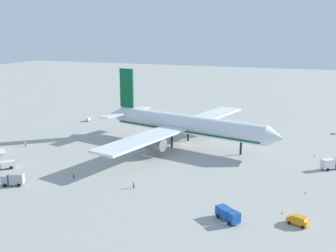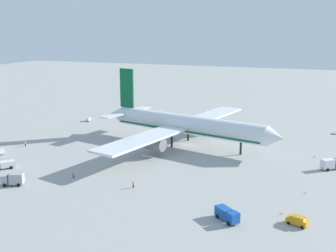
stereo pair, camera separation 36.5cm
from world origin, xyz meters
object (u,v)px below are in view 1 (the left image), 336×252
object	(u,v)px
ground_worker_1	(74,175)
ground_worker_2	(134,184)
airliner	(184,125)
baggage_cart_1	(334,133)
ground_worker_0	(25,144)
traffic_cone_1	(315,156)
service_truck_0	(13,179)
service_truck_1	(330,164)
traffic_cone_2	(282,213)
traffic_cone_0	(306,192)
baggage_cart_0	(88,119)
service_truck_3	(228,214)
baggage_cart_2	(126,111)
traffic_cone_3	(159,116)
service_truck_2	(2,165)

from	to	relation	value
ground_worker_1	ground_worker_2	bearing A→B (deg)	-1.79
ground_worker_1	airliner	bearing A→B (deg)	68.49
baggage_cart_1	ground_worker_1	world-z (taller)	ground_worker_1
ground_worker_0	traffic_cone_1	bearing A→B (deg)	14.03
service_truck_0	ground_worker_1	xyz separation A→B (m)	(10.93, 10.03, -0.81)
airliner	service_truck_0	xyz separation A→B (m)	(-27.15, -51.16, -5.27)
service_truck_1	ground_worker_2	world-z (taller)	service_truck_1
ground_worker_0	ground_worker_2	bearing A→B (deg)	-22.15
traffic_cone_2	traffic_cone_1	bearing A→B (deg)	84.01
ground_worker_1	traffic_cone_0	size ratio (longest dim) A/B	3.09
baggage_cart_0	service_truck_3	bearing A→B (deg)	-42.53
baggage_cart_2	airliner	bearing A→B (deg)	-44.49
service_truck_0	traffic_cone_3	size ratio (longest dim) A/B	10.48
ground_worker_2	traffic_cone_0	xyz separation A→B (m)	(39.77, 11.57, -0.61)
airliner	baggage_cart_1	size ratio (longest dim) A/B	23.21
service_truck_3	traffic_cone_2	bearing A→B (deg)	35.86
service_truck_0	baggage_cart_1	distance (m)	113.89
traffic_cone_2	baggage_cart_0	bearing A→B (deg)	143.96
traffic_cone_0	traffic_cone_3	xyz separation A→B (m)	(-67.04, 70.62, 0.00)
service_truck_1	baggage_cart_0	world-z (taller)	service_truck_1
baggage_cart_0	ground_worker_0	size ratio (longest dim) A/B	2.05
service_truck_2	traffic_cone_1	distance (m)	91.97
ground_worker_2	baggage_cart_0	bearing A→B (deg)	129.86
baggage_cart_2	ground_worker_0	distance (m)	64.17
airliner	ground_worker_2	distance (m)	42.16
ground_worker_2	traffic_cone_1	xyz separation A→B (m)	(40.57, 43.03, -0.61)
service_truck_2	traffic_cone_3	distance (m)	83.85
service_truck_3	ground_worker_2	bearing A→B (deg)	160.33
service_truck_1	baggage_cart_1	size ratio (longest dim) A/B	1.66
service_truck_0	ground_worker_2	distance (m)	30.27
ground_worker_2	traffic_cone_3	distance (m)	86.60
airliner	service_truck_2	size ratio (longest dim) A/B	12.72
traffic_cone_3	service_truck_2	bearing A→B (deg)	-98.99
service_truck_3	baggage_cart_0	world-z (taller)	service_truck_3
baggage_cart_1	ground_worker_0	world-z (taller)	ground_worker_0
baggage_cart_1	traffic_cone_3	size ratio (longest dim) A/B	6.15
baggage_cart_0	traffic_cone_3	size ratio (longest dim) A/B	6.47
service_truck_3	traffic_cone_1	distance (m)	54.31
baggage_cart_2	ground_worker_1	xyz separation A→B (m)	(27.21, -83.79, 0.11)
airliner	traffic_cone_1	xyz separation A→B (m)	(42.16, 1.34, -6.67)
baggage_cart_2	service_truck_0	bearing A→B (deg)	-80.16
baggage_cart_0	traffic_cone_3	bearing A→B (deg)	40.37
traffic_cone_1	baggage_cart_1	bearing A→B (deg)	80.57
service_truck_0	traffic_cone_1	world-z (taller)	service_truck_0
service_truck_0	traffic_cone_0	world-z (taller)	service_truck_0
airliner	ground_worker_2	bearing A→B (deg)	-87.82
service_truck_3	baggage_cart_0	bearing A→B (deg)	137.47
ground_worker_0	baggage_cart_0	bearing A→B (deg)	91.93
baggage_cart_1	traffic_cone_0	size ratio (longest dim) A/B	6.15
service_truck_3	traffic_cone_2	distance (m)	12.52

